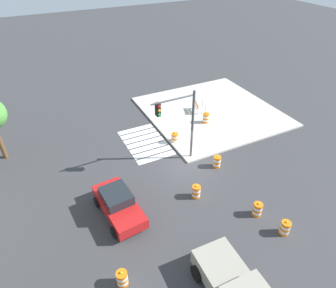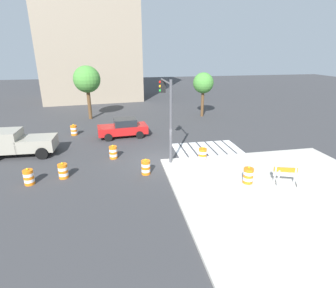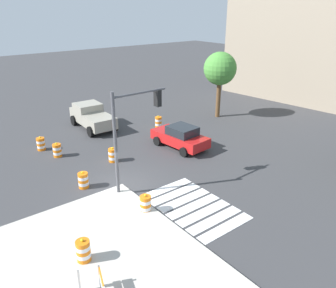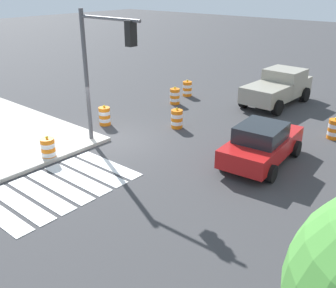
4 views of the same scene
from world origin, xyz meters
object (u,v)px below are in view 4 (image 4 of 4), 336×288
at_px(sports_car, 262,143).
at_px(traffic_barrel_median_far, 334,129).
at_px(traffic_light_pole, 103,56).
at_px(traffic_barrel_far_curb, 105,116).
at_px(traffic_barrel_near_corner, 48,149).
at_px(traffic_barrel_crosswalk_end, 175,96).
at_px(pickup_truck, 279,87).
at_px(traffic_barrel_lane_center, 187,89).
at_px(traffic_barrel_median_near, 177,119).

height_order(sports_car, traffic_barrel_median_far, sports_car).
xyz_separation_m(sports_car, traffic_light_pole, (2.90, -5.65, 3.10)).
bearing_deg(traffic_light_pole, traffic_barrel_median_far, 136.39).
bearing_deg(traffic_barrel_median_far, traffic_barrel_far_curb, -59.24).
xyz_separation_m(traffic_barrel_near_corner, traffic_barrel_crosswalk_end, (-9.11, -0.96, 0.00)).
height_order(pickup_truck, traffic_barrel_crosswalk_end, pickup_truck).
relative_size(pickup_truck, traffic_light_pole, 0.95).
bearing_deg(traffic_barrel_crosswalk_end, traffic_barrel_near_corner, 6.00).
height_order(traffic_barrel_lane_center, traffic_light_pole, traffic_light_pole).
relative_size(traffic_barrel_median_near, traffic_light_pole, 0.19).
bearing_deg(traffic_light_pole, traffic_barrel_near_corner, -21.92).
xyz_separation_m(traffic_barrel_median_far, traffic_barrel_lane_center, (-1.25, -9.36, 0.00)).
height_order(traffic_barrel_near_corner, traffic_barrel_median_far, same).
bearing_deg(traffic_barrel_lane_center, traffic_barrel_far_curb, 0.63).
distance_m(sports_car, traffic_barrel_lane_center, 9.84).
distance_m(pickup_truck, traffic_light_pole, 11.47).
height_order(traffic_barrel_median_near, traffic_light_pole, traffic_light_pole).
distance_m(traffic_barrel_near_corner, traffic_barrel_lane_center, 11.01).
distance_m(sports_car, traffic_barrel_median_far, 4.63).
bearing_deg(traffic_barrel_crosswalk_end, sports_car, 62.91).
bearing_deg(traffic_barrel_far_curb, pickup_truck, 151.36).
distance_m(sports_car, traffic_barrel_crosswalk_end, 8.50).
xyz_separation_m(traffic_barrel_median_near, traffic_barrel_lane_center, (-4.78, -3.06, 0.00)).
relative_size(traffic_barrel_crosswalk_end, traffic_barrel_lane_center, 1.00).
relative_size(sports_car, traffic_barrel_far_curb, 4.36).
distance_m(pickup_truck, traffic_barrel_crosswalk_end, 6.05).
height_order(sports_car, traffic_light_pole, traffic_light_pole).
relative_size(traffic_barrel_median_far, traffic_barrel_lane_center, 1.00).
bearing_deg(traffic_barrel_near_corner, pickup_truck, 164.91).
xyz_separation_m(traffic_barrel_near_corner, traffic_barrel_lane_center, (-10.92, -1.44, 0.00)).
distance_m(traffic_barrel_median_far, traffic_light_pole, 10.69).
bearing_deg(traffic_barrel_far_curb, sports_car, 97.93).
distance_m(pickup_truck, traffic_barrel_median_near, 7.26).
distance_m(pickup_truck, traffic_barrel_lane_center, 5.47).
xyz_separation_m(traffic_barrel_near_corner, traffic_barrel_far_curb, (-4.14, -1.37, 0.00)).
distance_m(sports_car, pickup_truck, 8.45).
distance_m(traffic_barrel_lane_center, traffic_light_pole, 9.54).
relative_size(sports_car, traffic_barrel_crosswalk_end, 4.36).
bearing_deg(traffic_barrel_near_corner, traffic_barrel_far_curb, -161.72).
xyz_separation_m(pickup_truck, traffic_barrel_lane_center, (2.21, -4.98, -0.52)).
bearing_deg(sports_car, traffic_barrel_near_corner, -51.50).
xyz_separation_m(pickup_truck, traffic_barrel_near_corner, (13.13, -3.54, -0.52)).
distance_m(traffic_barrel_crosswalk_end, traffic_barrel_median_near, 3.93).
xyz_separation_m(traffic_barrel_crosswalk_end, traffic_barrel_lane_center, (-1.80, -0.49, 0.00)).
bearing_deg(traffic_barrel_far_curb, traffic_light_pole, 52.23).
xyz_separation_m(traffic_barrel_median_near, traffic_light_pole, (3.79, -0.67, 3.46)).
height_order(sports_car, traffic_barrel_median_near, sports_car).
bearing_deg(pickup_truck, traffic_barrel_far_curb, -28.64).
distance_m(traffic_barrel_median_near, traffic_barrel_far_curb, 3.59).
bearing_deg(pickup_truck, traffic_light_pole, -13.53).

